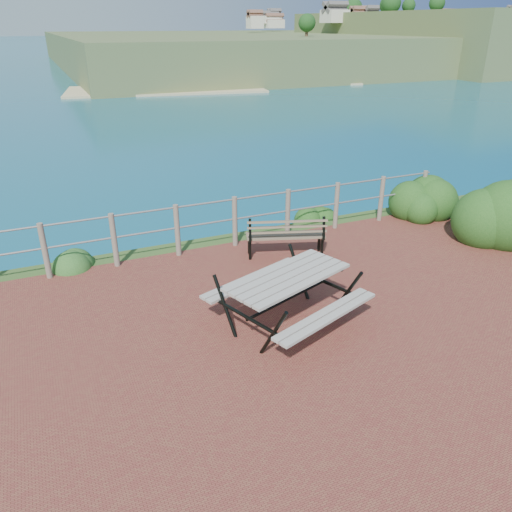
{
  "coord_description": "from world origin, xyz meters",
  "views": [
    {
      "loc": [
        -3.26,
        -5.1,
        4.01
      ],
      "look_at": [
        -0.46,
        1.28,
        0.75
      ],
      "focal_mm": 35.0,
      "sensor_mm": 36.0,
      "label": 1
    }
  ],
  "objects": [
    {
      "name": "safety_railing",
      "position": [
        0.0,
        3.35,
        0.57
      ],
      "size": [
        9.4,
        0.1,
        1.0
      ],
      "color": "#6B5B4C",
      "rests_on": "ground"
    },
    {
      "name": "ground",
      "position": [
        0.0,
        0.0,
        0.0
      ],
      "size": [
        10.0,
        7.0,
        0.12
      ],
      "primitive_type": "cube",
      "color": "brown",
      "rests_on": "ground"
    },
    {
      "name": "shrub_lip_west",
      "position": [
        -2.9,
        3.77,
        0.0
      ],
      "size": [
        0.71,
        0.71,
        0.43
      ],
      "primitive_type": "ellipsoid",
      "color": "#285520",
      "rests_on": "ground"
    },
    {
      "name": "shrub_right_front",
      "position": [
        5.05,
        1.83,
        0.0
      ],
      "size": [
        1.59,
        1.59,
        2.26
      ],
      "primitive_type": "ellipsoid",
      "color": "#144315",
      "rests_on": "ground"
    },
    {
      "name": "ocean",
      "position": [
        0.0,
        200.0,
        0.0
      ],
      "size": [
        1200.0,
        1200.0,
        0.0
      ],
      "primitive_type": "plane",
      "color": "#167C84",
      "rests_on": "ground"
    },
    {
      "name": "picnic_table",
      "position": [
        -0.35,
        0.41,
        0.5
      ],
      "size": [
        2.0,
        1.53,
        0.78
      ],
      "rotation": [
        0.0,
        0.0,
        0.35
      ],
      "color": "gray",
      "rests_on": "ground"
    },
    {
      "name": "shrub_right_edge",
      "position": [
        4.5,
        3.24,
        0.0
      ],
      "size": [
        1.13,
        1.13,
        1.61
      ],
      "primitive_type": "ellipsoid",
      "color": "#144315",
      "rests_on": "ground"
    },
    {
      "name": "distant_bay",
      "position": [
        173.07,
        202.61,
        -1.52
      ],
      "size": [
        290.0,
        232.36,
        24.0
      ],
      "color": "#486030",
      "rests_on": "ground"
    },
    {
      "name": "park_bench",
      "position": [
        0.69,
        2.54,
        0.54
      ],
      "size": [
        1.5,
        0.82,
        0.82
      ],
      "rotation": [
        0.0,
        0.0,
        -0.33
      ],
      "color": "brown",
      "rests_on": "ground"
    },
    {
      "name": "shrub_lip_east",
      "position": [
        2.29,
        4.16,
        0.0
      ],
      "size": [
        0.75,
        0.75,
        0.48
      ],
      "primitive_type": "ellipsoid",
      "color": "#144315",
      "rests_on": "ground"
    }
  ]
}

